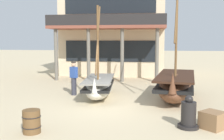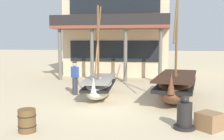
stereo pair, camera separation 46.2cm
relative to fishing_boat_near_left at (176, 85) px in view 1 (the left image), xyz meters
name	(u,v)px [view 1 (the left image)]	position (x,y,z in m)	size (l,w,h in m)	color
ground_plane	(109,106)	(-2.89, -1.64, -0.66)	(120.00, 120.00, 0.00)	#CCB78E
fishing_boat_near_left	(176,85)	(0.00, 0.00, 0.00)	(2.27, 4.97, 6.72)	brown
fishing_boat_centre_large	(99,86)	(-3.61, 0.01, -0.13)	(1.55, 3.91, 4.37)	silver
fisherman_by_hull	(74,79)	(-4.95, 0.31, 0.18)	(0.42, 0.37, 1.68)	#33333D
capstan_winch	(188,115)	(0.02, -4.19, -0.24)	(0.66, 0.66, 1.05)	black
wooden_barrel	(32,121)	(-4.65, -5.31, -0.31)	(0.56, 0.56, 0.70)	brown
cargo_crate	(213,120)	(0.76, -4.15, -0.38)	(0.65, 0.65, 0.54)	olive
harbor_building_main	(114,29)	(-4.15, 9.75, 3.00)	(8.24, 7.87, 7.31)	beige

